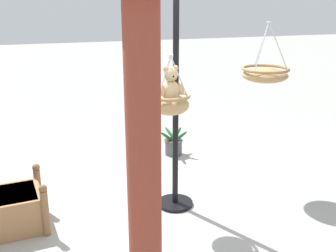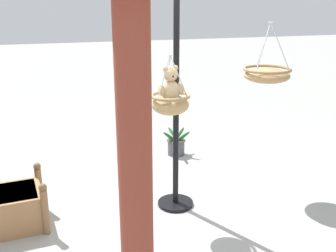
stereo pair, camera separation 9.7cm
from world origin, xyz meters
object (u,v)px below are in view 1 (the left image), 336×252
greenhouse_pillar_right (145,214)px  wooden_planter_box (0,211)px  hanging_basket_left_high (265,74)px  display_pole_central (175,141)px  hanging_basket_with_teddy (170,103)px  teddy_bear (171,87)px  potted_plant_bushy_green (174,145)px

greenhouse_pillar_right → wooden_planter_box: bearing=-65.6°
hanging_basket_left_high → wooden_planter_box: 3.52m
display_pole_central → hanging_basket_left_high: bearing=-173.3°
hanging_basket_with_teddy → teddy_bear: size_ratio=1.61×
hanging_basket_with_teddy → greenhouse_pillar_right: greenhouse_pillar_right is taller
teddy_bear → wooden_planter_box: (1.87, -0.32, -1.33)m
greenhouse_pillar_right → hanging_basket_with_teddy: bearing=-112.5°
hanging_basket_with_teddy → potted_plant_bushy_green: hanging_basket_with_teddy is taller
hanging_basket_left_high → greenhouse_pillar_right: (2.22, 2.39, -0.29)m
hanging_basket_left_high → hanging_basket_with_teddy: bearing=15.9°
greenhouse_pillar_right → wooden_planter_box: greenhouse_pillar_right is taller
display_pole_central → potted_plant_bushy_green: (-0.54, -1.62, -0.67)m
display_pole_central → potted_plant_bushy_green: bearing=-108.3°
teddy_bear → greenhouse_pillar_right: size_ratio=0.15×
hanging_basket_left_high → wooden_planter_box: (3.27, 0.09, -1.32)m
teddy_bear → wooden_planter_box: bearing=-9.8°
display_pole_central → hanging_basket_with_teddy: (0.15, 0.25, 0.54)m
display_pole_central → greenhouse_pillar_right: size_ratio=1.00×
hanging_basket_left_high → potted_plant_bushy_green: size_ratio=1.42×
hanging_basket_with_teddy → wooden_planter_box: size_ratio=0.63×
potted_plant_bushy_green → display_pole_central: bearing=71.7°
hanging_basket_with_teddy → wooden_planter_box: 2.21m
teddy_bear → hanging_basket_left_high: bearing=-163.3°
hanging_basket_left_high → greenhouse_pillar_right: size_ratio=0.28×
hanging_basket_left_high → greenhouse_pillar_right: greenhouse_pillar_right is taller
display_pole_central → hanging_basket_left_high: 1.44m
display_pole_central → wooden_planter_box: (2.02, -0.05, -0.61)m
hanging_basket_left_high → potted_plant_bushy_green: hanging_basket_left_high is taller
display_pole_central → teddy_bear: display_pole_central is taller
hanging_basket_with_teddy → teddy_bear: 0.18m
display_pole_central → wooden_planter_box: bearing=-1.5°
display_pole_central → hanging_basket_with_teddy: display_pole_central is taller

